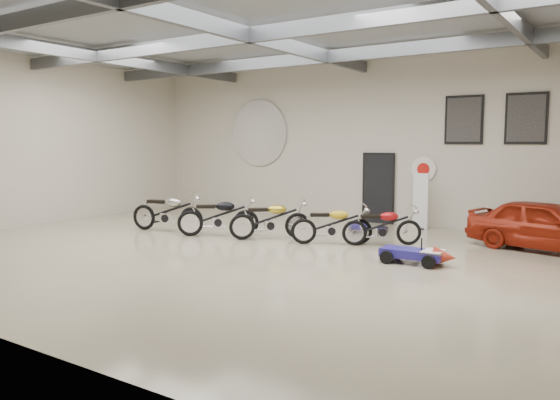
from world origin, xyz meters
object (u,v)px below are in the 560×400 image
Objects in this scene: banner_stand at (421,200)px; motorcycle_gold at (270,218)px; motorcycle_silver at (167,211)px; vintage_car at (546,225)px; motorcycle_black at (218,215)px; motorcycle_yellow at (332,224)px; motorcycle_red at (382,225)px; go_kart at (419,251)px.

banner_stand is 4.59m from motorcycle_gold.
motorcycle_silver is 0.64× the size of vintage_car.
motorcycle_silver is 1.66m from motorcycle_black.
banner_stand reaches higher than motorcycle_yellow.
motorcycle_silver reaches higher than motorcycle_yellow.
motorcycle_red is (0.06, -2.94, -0.35)m from banner_stand.
motorcycle_silver is at bearing 150.43° from motorcycle_black.
go_kart is 3.57m from vintage_car.
motorcycle_silver reaches higher than go_kart.
motorcycle_silver reaches higher than motorcycle_red.
vintage_car is (3.47, -1.52, -0.26)m from banner_stand.
go_kart is (5.62, -0.43, -0.27)m from motorcycle_black.
motorcycle_gold is at bearing 156.22° from motorcycle_yellow.
motorcycle_red is 0.55× the size of vintage_car.
motorcycle_black reaches higher than motorcycle_yellow.
vintage_car is (6.14, 2.20, 0.05)m from motorcycle_gold.
banner_stand is 2.96m from motorcycle_red.
vintage_car is at bearing -19.24° from motorcycle_black.
banner_stand reaches higher than go_kart.
motorcycle_black is at bearing 151.29° from motorcycle_gold.
banner_stand is at bearing 12.39° from motorcycle_gold.
motorcycle_yellow is 4.90m from vintage_car.
motorcycle_black is at bearing 158.67° from motorcycle_yellow.
banner_stand is at bearing 55.87° from motorcycle_red.
motorcycle_yellow is at bearing -33.92° from motorcycle_gold.
motorcycle_yellow is at bearing -27.29° from motorcycle_black.
motorcycle_silver is 1.14× the size of motorcycle_yellow.
vintage_car is (9.22, 2.77, 0.01)m from motorcycle_silver.
motorcycle_red is (5.81, 1.35, -0.09)m from motorcycle_silver.
vintage_car reaches higher than motorcycle_black.
motorcycle_gold is at bearing 122.21° from vintage_car.
motorcycle_yellow is (-1.02, -3.49, -0.34)m from banner_stand.
vintage_car reaches higher than motorcycle_yellow.
motorcycle_red is at bearing 125.17° from vintage_car.
go_kart is at bearing -52.36° from motorcycle_gold.
motorcycle_yellow is 1.26× the size of go_kart.
motorcycle_yellow reaches higher than motorcycle_red.
banner_stand is 5.78m from motorcycle_black.
banner_stand is 0.82× the size of motorcycle_gold.
motorcycle_gold reaches higher than go_kart.
motorcycle_black is (1.64, 0.24, -0.03)m from motorcycle_silver.
banner_stand is at bearing 78.82° from vintage_car.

